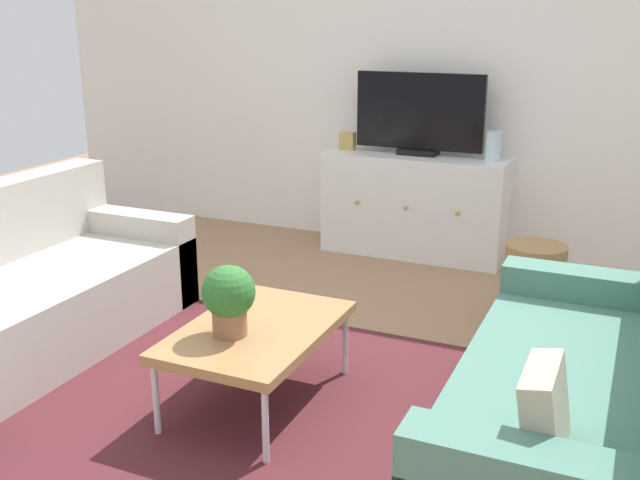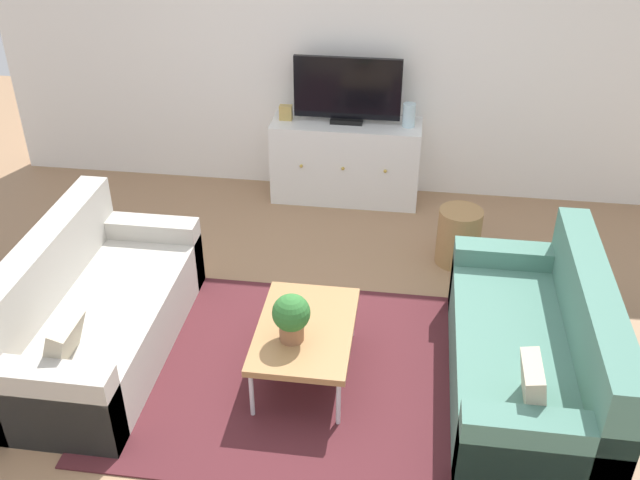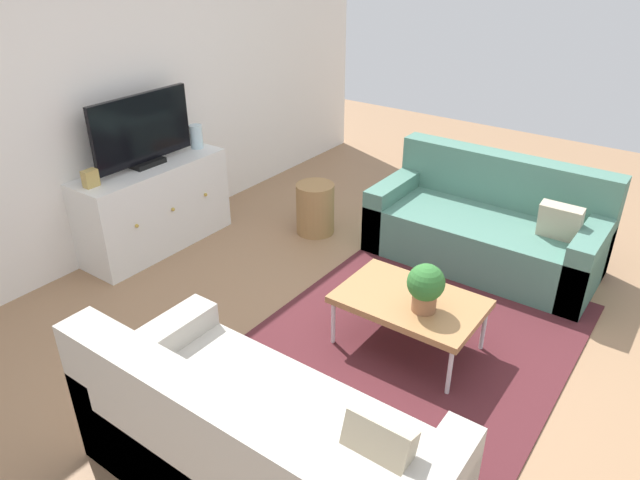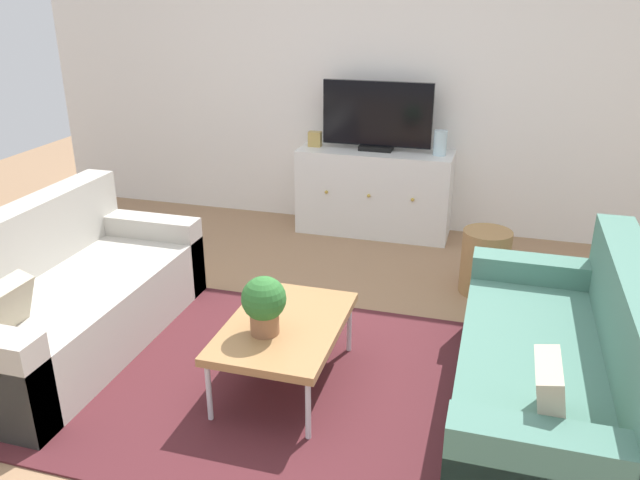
{
  "view_description": "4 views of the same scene",
  "coord_description": "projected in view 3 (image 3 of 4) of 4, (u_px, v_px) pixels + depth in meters",
  "views": [
    {
      "loc": [
        1.48,
        -2.76,
        1.7
      ],
      "look_at": [
        0.0,
        0.56,
        0.58
      ],
      "focal_mm": 41.39,
      "sensor_mm": 36.0,
      "label": 1
    },
    {
      "loc": [
        0.58,
        -3.6,
        3.18
      ],
      "look_at": [
        0.0,
        0.56,
        0.58
      ],
      "focal_mm": 40.56,
      "sensor_mm": 36.0,
      "label": 2
    },
    {
      "loc": [
        -2.83,
        -1.48,
        2.45
      ],
      "look_at": [
        0.0,
        0.56,
        0.58
      ],
      "focal_mm": 32.91,
      "sensor_mm": 36.0,
      "label": 3
    },
    {
      "loc": [
        1.01,
        -2.92,
        2.05
      ],
      "look_at": [
        0.0,
        0.56,
        0.58
      ],
      "focal_mm": 35.56,
      "sensor_mm": 36.0,
      "label": 4
    }
  ],
  "objects": [
    {
      "name": "ground_plane",
      "position": [
        387.0,
        339.0,
        3.94
      ],
      "size": [
        10.0,
        10.0,
        0.0
      ],
      "primitive_type": "plane",
      "color": "#997251"
    },
    {
      "name": "wall_back",
      "position": [
        115.0,
        85.0,
        4.62
      ],
      "size": [
        6.4,
        0.12,
        2.7
      ],
      "primitive_type": "cube",
      "color": "white",
      "rests_on": "ground_plane"
    },
    {
      "name": "area_rug",
      "position": [
        407.0,
        347.0,
        3.86
      ],
      "size": [
        2.5,
        1.9,
        0.01
      ],
      "primitive_type": "cube",
      "color": "#4C1E23",
      "rests_on": "ground_plane"
    },
    {
      "name": "couch_left_side",
      "position": [
        255.0,
        455.0,
        2.73
      ],
      "size": [
        0.86,
        1.79,
        0.83
      ],
      "color": "#B2ADA3",
      "rests_on": "ground_plane"
    },
    {
      "name": "couch_right_side",
      "position": [
        488.0,
        228.0,
        4.78
      ],
      "size": [
        0.86,
        1.79,
        0.83
      ],
      "color": "#4C7A6B",
      "rests_on": "ground_plane"
    },
    {
      "name": "coffee_table",
      "position": [
        410.0,
        302.0,
        3.71
      ],
      "size": [
        0.59,
        0.9,
        0.38
      ],
      "color": "#A37547",
      "rests_on": "ground_plane"
    },
    {
      "name": "potted_plant",
      "position": [
        426.0,
        286.0,
        3.5
      ],
      "size": [
        0.23,
        0.23,
        0.31
      ],
      "color": "#936042",
      "rests_on": "coffee_table"
    },
    {
      "name": "tv_console",
      "position": [
        155.0,
        207.0,
        4.93
      ],
      "size": [
        1.31,
        0.47,
        0.74
      ],
      "color": "white",
      "rests_on": "ground_plane"
    },
    {
      "name": "flat_screen_tv",
      "position": [
        142.0,
        131.0,
        4.64
      ],
      "size": [
        0.92,
        0.16,
        0.58
      ],
      "color": "black",
      "rests_on": "tv_console"
    },
    {
      "name": "glass_vase",
      "position": [
        196.0,
        137.0,
        5.1
      ],
      "size": [
        0.11,
        0.11,
        0.2
      ],
      "primitive_type": "cylinder",
      "color": "silver",
      "rests_on": "tv_console"
    },
    {
      "name": "mantel_clock",
      "position": [
        90.0,
        178.0,
        4.35
      ],
      "size": [
        0.11,
        0.07,
        0.13
      ],
      "primitive_type": "cube",
      "color": "tan",
      "rests_on": "tv_console"
    },
    {
      "name": "wicker_basket",
      "position": [
        315.0,
        208.0,
        5.22
      ],
      "size": [
        0.34,
        0.34,
        0.46
      ],
      "primitive_type": "cylinder",
      "color": "#9E7547",
      "rests_on": "ground_plane"
    }
  ]
}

